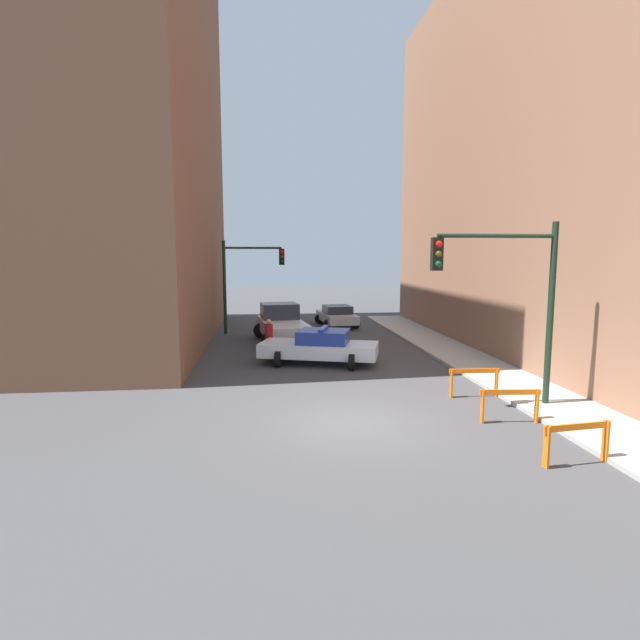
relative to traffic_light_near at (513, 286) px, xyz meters
The scene contains 13 objects.
ground_plane 5.95m from the traffic_light_near, behind, with size 120.00×120.00×0.00m, color #424244.
sidewalk_right 3.85m from the traffic_light_near, 27.70° to the right, with size 2.40×44.00×0.12m.
building_corner_left 22.67m from the traffic_light_near, 141.67° to the left, with size 14.00×20.00×22.45m.
building_right 12.65m from the traffic_light_near, 39.81° to the left, with size 12.00×28.00×18.48m.
traffic_light_near is the anchor object (origin of this frame).
traffic_light_far 16.98m from the traffic_light_near, 118.23° to the left, with size 3.44×0.35×5.20m.
police_car 8.47m from the traffic_light_near, 126.23° to the left, with size 5.04×3.18×1.52m.
white_truck 13.64m from the traffic_light_near, 116.89° to the left, with size 3.06×5.61×1.90m.
parked_car_near 17.60m from the traffic_light_near, 98.15° to the left, with size 2.51×4.44×1.31m.
pedestrian_crossing 10.95m from the traffic_light_near, 129.59° to the left, with size 0.46×0.46×1.66m.
barrier_front 4.88m from the traffic_light_near, 96.67° to the right, with size 1.60×0.33×0.90m.
barrier_mid 3.20m from the traffic_light_near, 114.80° to the right, with size 1.60×0.30×0.90m.
barrier_back 3.19m from the traffic_light_near, 111.85° to the left, with size 1.60×0.22×0.90m.
Camera 1 is at (-2.21, -12.50, 4.39)m, focal length 28.00 mm.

